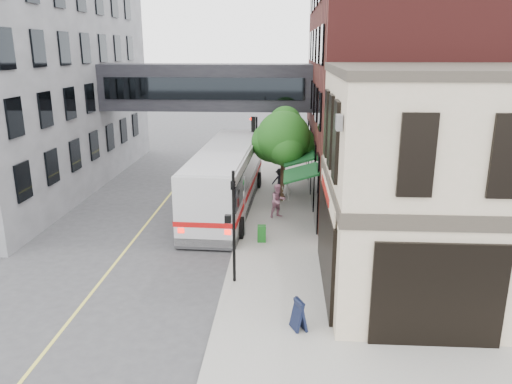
# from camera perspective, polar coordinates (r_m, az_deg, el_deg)

# --- Properties ---
(ground) EXTENTS (120.00, 120.00, 0.00)m
(ground) POSITION_cam_1_polar(r_m,az_deg,el_deg) (18.45, -4.38, -13.22)
(ground) COLOR #38383A
(ground) RESTS_ON ground
(sidewalk_main) EXTENTS (4.00, 60.00, 0.15)m
(sidewalk_main) POSITION_cam_1_polar(r_m,az_deg,el_deg) (31.23, 2.68, -0.52)
(sidewalk_main) COLOR gray
(sidewalk_main) RESTS_ON ground
(corner_building) EXTENTS (10.19, 8.12, 8.45)m
(corner_building) POSITION_cam_1_polar(r_m,az_deg,el_deg) (19.71, 23.02, 0.67)
(corner_building) COLOR #C5B897
(corner_building) RESTS_ON ground
(brick_building) EXTENTS (13.76, 18.00, 14.00)m
(brick_building) POSITION_cam_1_polar(r_m,az_deg,el_deg) (31.91, 17.68, 11.75)
(brick_building) COLOR #4A1917
(brick_building) RESTS_ON ground
(skyway_bridge) EXTENTS (14.00, 3.18, 3.00)m
(skyway_bridge) POSITION_cam_1_polar(r_m,az_deg,el_deg) (34.42, -5.60, 11.87)
(skyway_bridge) COLOR black
(skyway_bridge) RESTS_ON ground
(traffic_signal_near) EXTENTS (0.44, 0.22, 4.60)m
(traffic_signal_near) POSITION_cam_1_polar(r_m,az_deg,el_deg) (19.01, -2.67, -2.43)
(traffic_signal_near) COLOR black
(traffic_signal_near) RESTS_ON sidewalk_main
(traffic_signal_far) EXTENTS (0.53, 0.28, 4.50)m
(traffic_signal_far) POSITION_cam_1_polar(r_m,az_deg,el_deg) (33.47, -0.16, 6.37)
(traffic_signal_far) COLOR black
(traffic_signal_far) RESTS_ON sidewalk_main
(street_sign_pole) EXTENTS (0.08, 0.75, 3.00)m
(street_sign_pole) POSITION_cam_1_polar(r_m,az_deg,el_deg) (24.07, -1.34, -1.01)
(street_sign_pole) COLOR gray
(street_sign_pole) RESTS_ON sidewalk_main
(street_tree) EXTENTS (3.80, 3.20, 5.60)m
(street_tree) POSITION_cam_1_polar(r_m,az_deg,el_deg) (29.58, 3.14, 6.17)
(street_tree) COLOR #382619
(street_tree) RESTS_ON sidewalk_main
(lane_marking) EXTENTS (0.12, 40.00, 0.01)m
(lane_marking) POSITION_cam_1_polar(r_m,az_deg,el_deg) (28.41, -11.72, -2.72)
(lane_marking) COLOR #D8CC4C
(lane_marking) RESTS_ON ground
(bus) EXTENTS (3.58, 13.20, 3.52)m
(bus) POSITION_cam_1_polar(r_m,az_deg,el_deg) (28.68, -3.41, 1.89)
(bus) COLOR silver
(bus) RESTS_ON ground
(pedestrian_a) EXTENTS (0.65, 0.49, 1.63)m
(pedestrian_a) POSITION_cam_1_polar(r_m,az_deg,el_deg) (29.97, 3.49, 0.52)
(pedestrian_a) COLOR silver
(pedestrian_a) RESTS_ON sidewalk_main
(pedestrian_b) EXTENTS (1.13, 1.07, 1.85)m
(pedestrian_b) POSITION_cam_1_polar(r_m,az_deg,el_deg) (26.96, 2.55, -1.02)
(pedestrian_b) COLOR #C07C97
(pedestrian_b) RESTS_ON sidewalk_main
(pedestrian_c) EXTENTS (1.18, 0.95, 1.59)m
(pedestrian_c) POSITION_cam_1_polar(r_m,az_deg,el_deg) (31.53, 2.74, 1.28)
(pedestrian_c) COLOR black
(pedestrian_c) RESTS_ON sidewalk_main
(newspaper_box) EXTENTS (0.41, 0.37, 0.80)m
(newspaper_box) POSITION_cam_1_polar(r_m,az_deg,el_deg) (23.76, 0.65, -4.77)
(newspaper_box) COLOR #155C18
(newspaper_box) RESTS_ON sidewalk_main
(sandwich_board) EXTENTS (0.58, 0.69, 1.05)m
(sandwich_board) POSITION_cam_1_polar(r_m,az_deg,el_deg) (16.79, 4.91, -13.80)
(sandwich_board) COLOR black
(sandwich_board) RESTS_ON sidewalk_main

